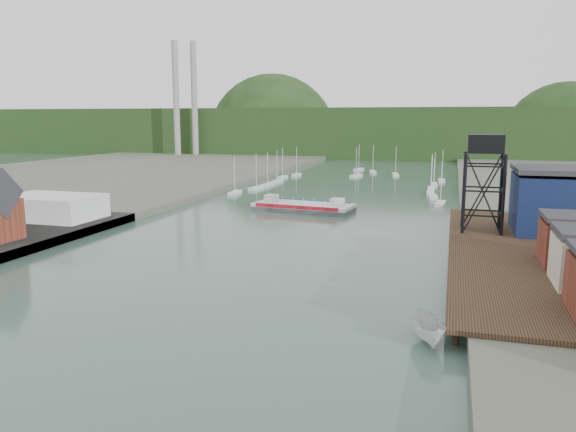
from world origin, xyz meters
The scene contains 9 objects.
ground centered at (0.00, 0.00, 0.00)m, with size 600.00×600.00×0.00m, color #334F47.
east_pier centered at (37.00, 45.00, 1.90)m, with size 14.00×70.00×2.45m.
white_shed centered at (-44.00, 50.00, 3.85)m, with size 18.00×12.00×4.50m, color silver.
lift_tower centered at (35.00, 58.00, 15.65)m, with size 6.50×6.50×16.00m.
marina_sailboats centered at (0.08, 138.46, 0.35)m, with size 57.71×92.65×0.90m.
smokestacks centered at (-106.00, 232.50, 30.00)m, with size 11.20×8.20×60.00m.
distant_hills centered at (-3.98, 301.35, 10.38)m, with size 500.00×120.00×80.00m.
chain_ferry centered at (-2.17, 82.20, 0.92)m, with size 23.32×11.74×3.22m.
motorboat centered at (28.52, 11.69, 1.29)m, with size 2.51×6.67×2.58m, color silver.
Camera 1 is at (29.93, -39.66, 20.79)m, focal length 35.00 mm.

